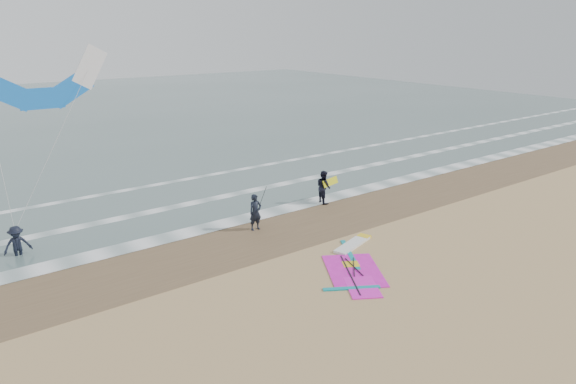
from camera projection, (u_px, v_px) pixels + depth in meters
ground at (375, 274)px, 20.21m from camera, size 120.00×120.00×0.00m
sea_water at (63, 115)px, 57.03m from camera, size 120.00×80.00×0.02m
wet_sand_band at (285, 228)px, 24.81m from camera, size 120.00×5.00×0.01m
foam_waterline at (238, 203)px, 28.21m from camera, size 120.00×9.15×0.02m
windsurf_rig at (355, 263)px, 21.05m from camera, size 5.06×4.79×0.12m
person_standing at (255, 212)px, 24.36m from camera, size 0.66×0.44×1.77m
person_walking at (324, 187)px, 28.16m from camera, size 0.82×0.98×1.84m
person_wading at (16, 238)px, 21.49m from camera, size 1.12×0.66×1.71m
held_pole at (261, 203)px, 24.40m from camera, size 0.17×0.86×1.82m
carried_kiteboard at (330, 182)px, 28.23m from camera, size 1.30×0.51×0.39m
surf_kite at (40, 84)px, 22.50m from camera, size 6.16×2.17×7.45m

